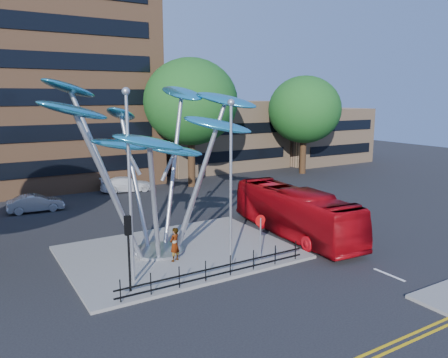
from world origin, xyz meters
TOP-DOWN VIEW (x-y plane):
  - ground at (0.00, 0.00)m, footprint 120.00×120.00m
  - traffic_island at (-1.00, 6.00)m, footprint 12.00×9.00m
  - double_yellow_near at (0.00, -6.00)m, footprint 40.00×0.12m
  - brick_tower at (-6.00, 32.00)m, footprint 25.00×15.00m
  - low_building_near at (16.00, 30.00)m, footprint 15.00×8.00m
  - low_building_far at (30.00, 28.00)m, footprint 12.00×8.00m
  - tree_right at (8.00, 22.00)m, footprint 8.80×8.80m
  - tree_far at (22.00, 22.00)m, footprint 8.00×8.00m
  - leaf_sculpture at (-2.07, 6.68)m, footprint 12.72×9.54m
  - street_lamp_left at (-4.50, 3.50)m, footprint 0.36×0.36m
  - street_lamp_right at (0.50, 3.00)m, footprint 0.36×0.36m
  - traffic_light_island at (-5.00, 2.50)m, footprint 0.28×0.18m
  - no_entry_sign_island at (2.00, 2.52)m, footprint 0.60×0.10m
  - pedestrian_railing_front at (-1.00, 1.70)m, footprint 10.00×0.06m
  - red_bus at (6.60, 5.23)m, footprint 3.35×10.84m
  - pedestrian at (-1.81, 4.77)m, footprint 0.77×0.68m
  - parked_car_mid at (-6.36, 19.68)m, footprint 4.08×1.66m
  - parked_car_right at (1.84, 23.00)m, footprint 4.88×2.54m

SIDE VIEW (x-z plane):
  - ground at x=0.00m, z-range 0.00..0.00m
  - double_yellow_near at x=0.00m, z-range 0.00..0.01m
  - traffic_island at x=-1.00m, z-range 0.00..0.15m
  - pedestrian_railing_front at x=-1.00m, z-range 0.05..1.05m
  - parked_car_mid at x=-6.36m, z-range 0.00..1.32m
  - parked_car_right at x=1.84m, z-range 0.00..1.35m
  - pedestrian at x=-1.81m, z-range 0.15..1.94m
  - red_bus at x=6.60m, z-range 0.00..2.97m
  - no_entry_sign_island at x=2.00m, z-range 0.59..3.04m
  - traffic_light_island at x=-5.00m, z-range 0.90..4.33m
  - low_building_far at x=30.00m, z-range 0.00..7.00m
  - low_building_near at x=16.00m, z-range 0.00..8.00m
  - street_lamp_right at x=0.50m, z-range 0.94..9.24m
  - street_lamp_left at x=-4.50m, z-range 0.96..9.76m
  - leaf_sculpture at x=-2.07m, z-range 2.12..11.63m
  - tree_far at x=22.00m, z-range 1.70..12.51m
  - tree_right at x=8.00m, z-range 1.98..14.09m
  - brick_tower at x=-6.00m, z-range 0.00..30.00m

